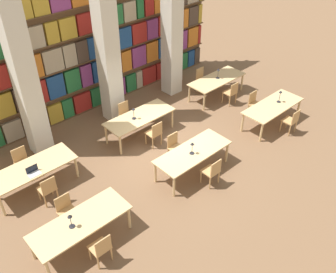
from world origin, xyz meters
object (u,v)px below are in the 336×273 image
object	(u,v)px
chair_9	(126,114)
reading_table_2	(273,107)
chair_10	(231,92)
chair_1	(66,210)
chair_0	(101,248)
chair_6	(48,189)
chair_7	(22,161)
reading_table_4	(140,118)
reading_table_1	(193,153)
chair_8	(155,133)
desk_lamp_3	(134,112)
desk_lamp_0	(70,219)
chair_5	(255,103)
desk_lamp_1	(192,146)
chair_4	(291,121)
pillar_right	(172,15)
chair_2	(212,171)
reading_table_3	(32,170)
reading_table_5	(217,80)
chair_11	(202,78)
desk_lamp_4	(218,72)
pillar_center	(106,36)
laptop	(34,172)
desk_lamp_2	(280,94)
pillar_left	(21,62)
reading_table_0	(81,223)
chair_3	(175,147)

from	to	relation	value
chair_9	reading_table_2	bearing A→B (deg)	138.92
chair_10	chair_1	bearing A→B (deg)	-172.24
chair_0	chair_6	distance (m)	2.48
chair_7	reading_table_4	world-z (taller)	chair_7
chair_10	reading_table_1	bearing A→B (deg)	-155.62
chair_8	desk_lamp_3	size ratio (longest dim) A/B	2.20
desk_lamp_0	chair_5	xyz separation A→B (m)	(7.70, 0.71, -0.52)
chair_6	chair_9	bearing A→B (deg)	21.96
desk_lamp_1	chair_4	xyz separation A→B (m)	(3.87, -0.78, -0.52)
pillar_right	chair_2	distance (m)	5.97
reading_table_3	chair_2	bearing A→B (deg)	-40.66
chair_7	reading_table_5	distance (m)	7.48
chair_1	chair_10	xyz separation A→B (m)	(7.44, 1.01, 0.00)
chair_4	chair_11	size ratio (longest dim) A/B	1.00
chair_5	chair_2	bearing A→B (deg)	20.38
chair_8	desk_lamp_4	distance (m)	3.93
pillar_center	desk_lamp_0	world-z (taller)	pillar_center
reading_table_2	pillar_right	bearing A→B (deg)	103.39
reading_table_3	chair_8	size ratio (longest dim) A/B	2.63
chair_6	chair_8	world-z (taller)	same
reading_table_2	laptop	bearing A→B (deg)	163.27
reading_table_3	chair_10	size ratio (longest dim) A/B	2.63
reading_table_2	reading_table_5	bearing A→B (deg)	89.10
pillar_right	desk_lamp_2	bearing A→B (deg)	-72.34
reading_table_3	reading_table_5	bearing A→B (deg)	0.16
reading_table_3	pillar_left	bearing A→B (deg)	57.77
chair_0	laptop	distance (m)	2.97
reading_table_0	chair_9	world-z (taller)	chair_9
chair_6	chair_8	distance (m)	3.67
chair_7	chair_8	xyz separation A→B (m)	(3.67, -1.49, 0.00)
chair_7	desk_lamp_2	bearing A→B (deg)	157.13
chair_0	chair_3	world-z (taller)	same
desk_lamp_0	chair_8	xyz separation A→B (m)	(3.94, 1.74, -0.52)
reading_table_4	chair_8	size ratio (longest dim) A/B	2.63
desk_lamp_3	chair_5	bearing A→B (deg)	-24.06
chair_0	reading_table_5	bearing A→B (deg)	23.47
chair_3	desk_lamp_1	world-z (taller)	desk_lamp_1
chair_10	desk_lamp_0	bearing A→B (deg)	-167.08
chair_7	reading_table_4	distance (m)	3.76
chair_7	chair_10	bearing A→B (deg)	168.82
chair_11	chair_1	bearing A→B (deg)	18.57
pillar_center	reading_table_5	distance (m)	4.66
desk_lamp_0	reading_table_3	size ratio (longest dim) A/B	0.17
desk_lamp_3	chair_11	size ratio (longest dim) A/B	0.45
chair_0	desk_lamp_4	distance (m)	8.21
reading_table_3	desk_lamp_3	bearing A→B (deg)	0.04
reading_table_1	reading_table_5	xyz separation A→B (m)	(3.79, 2.45, 0.00)
reading_table_0	chair_11	world-z (taller)	chair_11
chair_5	desk_lamp_3	xyz separation A→B (m)	(-3.97, 1.77, 0.53)
pillar_right	desk_lamp_2	size ratio (longest dim) A/B	13.79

